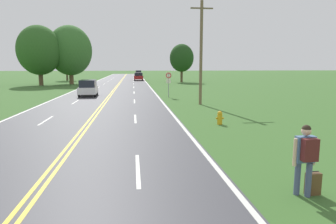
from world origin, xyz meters
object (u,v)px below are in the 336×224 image
(car_white_hatchback_approaching, at_px, (88,88))
(tree_left_verge, at_px, (66,54))
(fire_hydrant, at_px, (220,118))
(tree_mid_treeline, at_px, (182,58))
(car_dark_grey_suv_mid_far, at_px, (138,73))
(tree_behind_sign, at_px, (39,50))
(suitcase, at_px, (313,184))
(tree_right_cluster, at_px, (70,51))
(car_red_suv_mid_near, at_px, (138,76))
(traffic_sign, at_px, (169,79))
(hitchhiker_person, at_px, (306,153))

(car_white_hatchback_approaching, bearing_deg, tree_left_verge, 12.96)
(fire_hydrant, relative_size, tree_mid_treeline, 0.10)
(car_dark_grey_suv_mid_far, bearing_deg, tree_behind_sign, -25.00)
(suitcase, height_order, car_white_hatchback_approaching, car_white_hatchback_approaching)
(tree_right_cluster, height_order, car_white_hatchback_approaching, tree_right_cluster)
(tree_mid_treeline, xyz_separation_m, car_red_suv_mid_near, (-8.22, 7.87, -3.73))
(suitcase, xyz_separation_m, tree_left_verge, (-18.86, 62.37, 5.55))
(traffic_sign, relative_size, car_dark_grey_suv_mid_far, 0.59)
(fire_hydrant, relative_size, car_red_suv_mid_near, 0.16)
(suitcase, xyz_separation_m, car_red_suv_mid_near, (-3.16, 59.23, 0.64))
(tree_behind_sign, bearing_deg, hitchhiker_person, -66.97)
(suitcase, relative_size, car_dark_grey_suv_mid_far, 0.14)
(hitchhiker_person, bearing_deg, car_dark_grey_suv_mid_far, -1.20)
(tree_behind_sign, relative_size, tree_mid_treeline, 1.31)
(suitcase, height_order, car_red_suv_mid_near, car_red_suv_mid_near)
(fire_hydrant, distance_m, tree_mid_treeline, 42.84)
(traffic_sign, distance_m, car_white_hatchback_approaching, 8.56)
(suitcase, distance_m, fire_hydrant, 9.01)
(car_red_suv_mid_near, bearing_deg, suitcase, 3.32)
(tree_mid_treeline, relative_size, car_red_suv_mid_near, 1.58)
(hitchhiker_person, xyz_separation_m, car_white_hatchback_approaching, (-8.76, 25.60, -0.19))
(car_red_suv_mid_near, bearing_deg, fire_hydrant, 4.19)
(car_white_hatchback_approaching, distance_m, car_red_suv_mid_near, 34.22)
(car_dark_grey_suv_mid_far, bearing_deg, tree_left_verge, -40.26)
(tree_right_cluster, relative_size, car_red_suv_mid_near, 2.16)
(tree_left_verge, relative_size, car_red_suv_mid_near, 1.79)
(tree_behind_sign, xyz_separation_m, car_white_hatchback_approaching, (10.28, -19.19, -4.75))
(tree_mid_treeline, bearing_deg, traffic_sign, -101.88)
(tree_left_verge, relative_size, tree_mid_treeline, 1.13)
(tree_left_verge, bearing_deg, tree_mid_treeline, -24.70)
(car_dark_grey_suv_mid_far, bearing_deg, tree_mid_treeline, 13.11)
(car_white_hatchback_approaching, bearing_deg, tree_mid_treeline, -30.60)
(traffic_sign, xyz_separation_m, car_white_hatchback_approaching, (-8.24, 2.07, -1.00))
(tree_left_verge, bearing_deg, car_white_hatchback_approaching, -75.08)
(car_dark_grey_suv_mid_far, bearing_deg, tree_right_cluster, -20.56)
(tree_right_cluster, bearing_deg, hitchhiker_person, -72.77)
(tree_right_cluster, distance_m, car_white_hatchback_approaching, 23.20)
(hitchhiker_person, bearing_deg, tree_behind_sign, 20.12)
(fire_hydrant, distance_m, car_dark_grey_suv_mid_far, 73.24)
(traffic_sign, relative_size, tree_left_verge, 0.30)
(car_red_suv_mid_near, xyz_separation_m, car_dark_grey_suv_mid_far, (0.41, 22.95, 0.04))
(fire_hydrant, bearing_deg, car_dark_grey_suv_mid_far, 92.37)
(traffic_sign, bearing_deg, suitcase, -88.04)
(suitcase, relative_size, fire_hydrant, 0.82)
(hitchhiker_person, height_order, traffic_sign, traffic_sign)
(tree_behind_sign, height_order, tree_right_cluster, tree_right_cluster)
(hitchhiker_person, distance_m, tree_behind_sign, 48.88)
(tree_right_cluster, height_order, car_dark_grey_suv_mid_far, tree_right_cluster)
(tree_left_verge, bearing_deg, tree_right_cluster, -75.56)
(traffic_sign, distance_m, car_dark_grey_suv_mid_far, 58.76)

